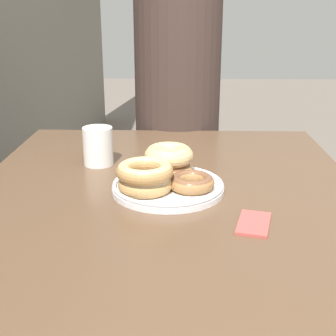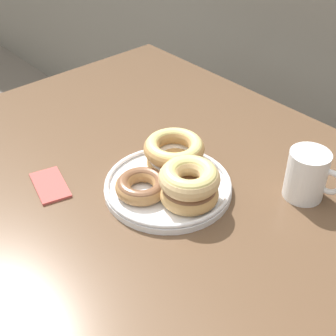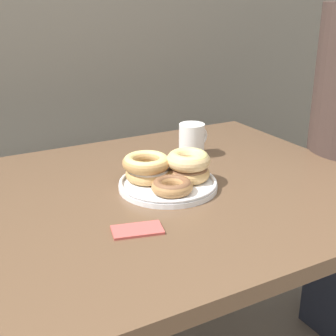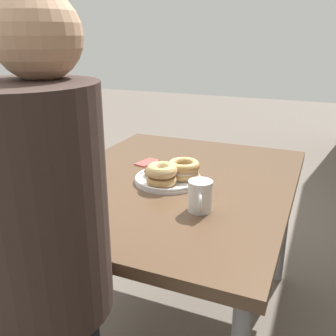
{
  "view_description": "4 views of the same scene",
  "coord_description": "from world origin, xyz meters",
  "px_view_note": "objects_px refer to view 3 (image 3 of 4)",
  "views": [
    {
      "loc": [
        -1.03,
        0.27,
        1.18
      ],
      "look_at": [
        0.03,
        0.3,
        0.81
      ],
      "focal_mm": 50.0,
      "sensor_mm": 36.0,
      "label": 1
    },
    {
      "loc": [
        0.62,
        -0.21,
        1.39
      ],
      "look_at": [
        0.03,
        0.3,
        0.81
      ],
      "focal_mm": 50.0,
      "sensor_mm": 36.0,
      "label": 2
    },
    {
      "loc": [
        -0.54,
        -0.74,
        1.27
      ],
      "look_at": [
        0.03,
        0.3,
        0.81
      ],
      "focal_mm": 50.0,
      "sensor_mm": 36.0,
      "label": 3
    },
    {
      "loc": [
        1.35,
        0.86,
        1.32
      ],
      "look_at": [
        0.03,
        0.3,
        0.81
      ],
      "focal_mm": 40.0,
      "sensor_mm": 36.0,
      "label": 4
    }
  ],
  "objects_px": {
    "donut_plate": "(168,173)",
    "coffee_mug": "(192,139)",
    "dining_table": "(157,212)",
    "napkin": "(137,230)"
  },
  "relations": [
    {
      "from": "dining_table",
      "to": "coffee_mug",
      "type": "bearing_deg",
      "value": 40.1
    },
    {
      "from": "donut_plate",
      "to": "coffee_mug",
      "type": "relative_size",
      "value": 2.34
    },
    {
      "from": "dining_table",
      "to": "donut_plate",
      "type": "height_order",
      "value": "donut_plate"
    },
    {
      "from": "dining_table",
      "to": "coffee_mug",
      "type": "xyz_separation_m",
      "value": [
        0.24,
        0.2,
        0.12
      ]
    },
    {
      "from": "coffee_mug",
      "to": "napkin",
      "type": "bearing_deg",
      "value": -134.69
    },
    {
      "from": "donut_plate",
      "to": "coffee_mug",
      "type": "bearing_deg",
      "value": 44.43
    },
    {
      "from": "coffee_mug",
      "to": "napkin",
      "type": "height_order",
      "value": "coffee_mug"
    },
    {
      "from": "donut_plate",
      "to": "napkin",
      "type": "bearing_deg",
      "value": -133.79
    },
    {
      "from": "donut_plate",
      "to": "napkin",
      "type": "relative_size",
      "value": 2.17
    },
    {
      "from": "dining_table",
      "to": "donut_plate",
      "type": "relative_size",
      "value": 4.5
    }
  ]
}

